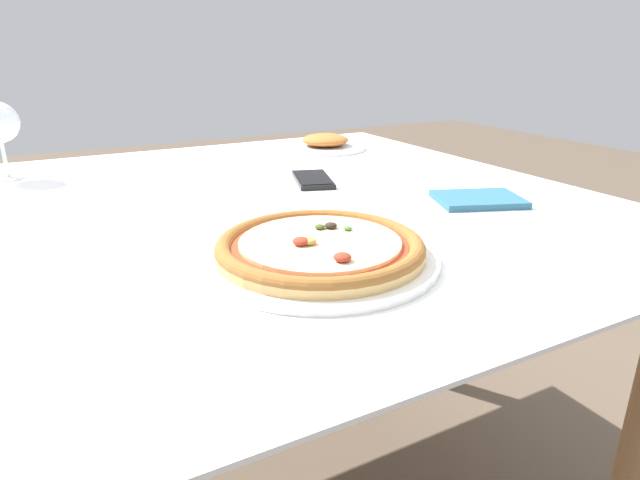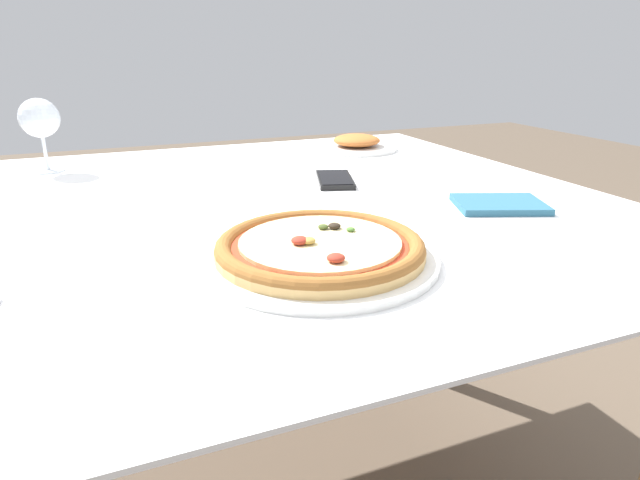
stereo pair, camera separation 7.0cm
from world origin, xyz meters
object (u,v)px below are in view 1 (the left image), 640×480
(pizza_plate, at_px, (320,249))
(cell_phone, at_px, (313,179))
(side_plate, at_px, (325,144))
(dining_table, at_px, (232,245))

(pizza_plate, height_order, cell_phone, pizza_plate)
(cell_phone, distance_m, side_plate, 0.37)
(pizza_plate, distance_m, side_plate, 0.80)
(cell_phone, bearing_deg, pizza_plate, -116.21)
(dining_table, relative_size, side_plate, 6.10)
(dining_table, distance_m, pizza_plate, 0.32)
(dining_table, relative_size, pizza_plate, 4.22)
(dining_table, height_order, side_plate, side_plate)
(pizza_plate, relative_size, side_plate, 1.44)
(cell_phone, bearing_deg, dining_table, -158.46)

